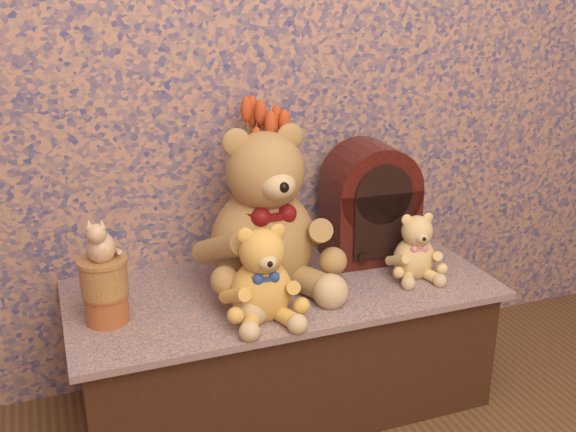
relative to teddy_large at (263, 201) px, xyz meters
name	(u,v)px	position (x,y,z in m)	size (l,w,h in m)	color
display_shelf	(282,344)	(0.04, -0.04, -0.46)	(1.26, 0.57, 0.40)	#35456D
teddy_large	(263,201)	(0.00, 0.00, 0.00)	(0.41, 0.49, 0.52)	olive
teddy_medium	(261,268)	(-0.07, -0.20, -0.12)	(0.22, 0.27, 0.28)	gold
teddy_small	(415,242)	(0.45, -0.11, -0.15)	(0.17, 0.21, 0.22)	#E2AE6B
cathedral_radio	(370,201)	(0.39, 0.07, -0.07)	(0.28, 0.20, 0.39)	#3A110A
ceramic_vase	(264,239)	(0.04, 0.10, -0.16)	(0.12, 0.12, 0.20)	tan
dried_stalks	(263,145)	(0.04, 0.10, 0.14)	(0.21, 0.21, 0.40)	#CC4A20
biscuit_tin_lower	(107,307)	(-0.47, -0.08, -0.22)	(0.12, 0.12, 0.08)	#CC863C
biscuit_tin_upper	(104,277)	(-0.47, -0.08, -0.13)	(0.12, 0.12, 0.10)	#DDB960
cat_figurine	(100,238)	(-0.47, -0.08, -0.02)	(0.09, 0.10, 0.12)	silver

